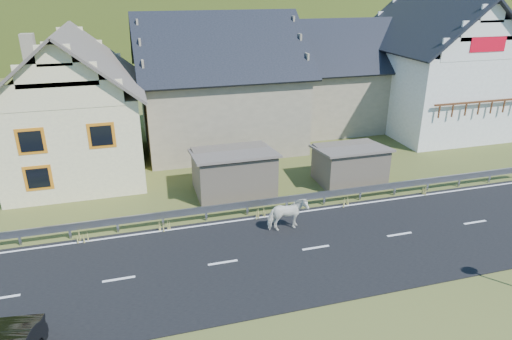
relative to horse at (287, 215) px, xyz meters
name	(u,v)px	position (x,y,z in m)	size (l,w,h in m)	color
ground	(316,249)	(0.65, -1.80, -0.79)	(160.00, 160.00, 0.00)	#37431B
road	(316,248)	(0.65, -1.80, -0.77)	(60.00, 7.00, 0.04)	black
lane_markings	(316,248)	(0.65, -1.80, -0.74)	(60.00, 6.60, 0.01)	silver
guardrail	(287,200)	(0.65, 1.88, -0.22)	(28.10, 0.09, 0.75)	#93969B
shed_left	(234,172)	(-1.35, 4.70, 0.31)	(4.30, 3.30, 2.40)	#61564A
shed_right	(350,165)	(5.15, 4.20, 0.21)	(3.80, 2.90, 2.20)	#61564A
house_cream	(72,98)	(-9.36, 10.20, 3.57)	(7.80, 9.80, 8.30)	#FFF0B5
house_stone_a	(218,75)	(-0.35, 13.20, 3.85)	(10.80, 9.80, 8.90)	gray
house_stone_b	(341,69)	(9.65, 15.20, 3.45)	(9.80, 8.80, 8.10)	gray
house_white	(434,60)	(15.65, 12.20, 4.27)	(8.80, 10.80, 9.70)	white
mountain	(154,62)	(5.65, 178.20, -20.79)	(440.00, 280.00, 260.00)	#243613
horse	(287,215)	(0.00, 0.00, 0.00)	(1.77, 0.81, 1.49)	white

